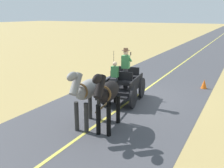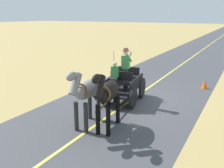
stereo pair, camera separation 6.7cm
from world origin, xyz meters
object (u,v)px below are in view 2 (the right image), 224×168
horse_drawn_carriage (124,84)px  traffic_cone (205,84)px  horse_off_side (86,91)px  horse_near_side (107,94)px

horse_drawn_carriage → traffic_cone: horse_drawn_carriage is taller
horse_drawn_carriage → traffic_cone: (-2.95, -3.91, -0.57)m
horse_off_side → traffic_cone: bearing=-112.9°
horse_drawn_carriage → horse_off_side: 3.10m
horse_drawn_carriage → horse_off_side: bearing=90.2°
horse_near_side → traffic_cone: horse_near_side is taller
horse_drawn_carriage → traffic_cone: size_ratio=9.03×
horse_off_side → traffic_cone: (-2.94, -6.97, -1.07)m
horse_near_side → horse_off_side: bearing=7.6°
horse_drawn_carriage → horse_off_side: size_ratio=2.04×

